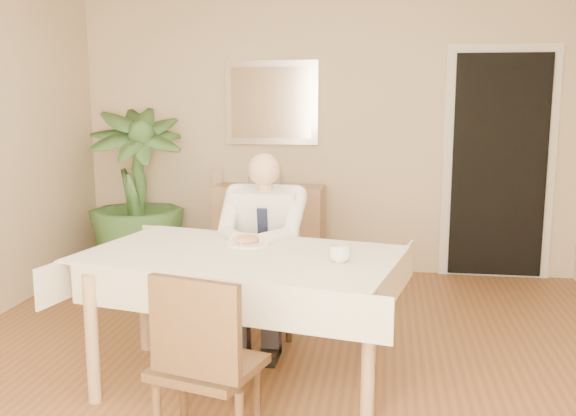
% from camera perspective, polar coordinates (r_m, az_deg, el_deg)
% --- Properties ---
extents(room, '(5.00, 5.02, 2.60)m').
position_cam_1_polar(room, '(3.43, -0.90, 4.77)').
color(room, brown).
rests_on(room, ground).
extents(window, '(1.34, 0.04, 1.44)m').
position_cam_1_polar(window, '(1.08, -23.61, 0.74)').
color(window, silver).
rests_on(window, room).
extents(doorway, '(0.96, 0.07, 2.10)m').
position_cam_1_polar(doorway, '(5.94, 18.22, 3.54)').
color(doorway, silver).
rests_on(doorway, ground).
extents(mirror, '(0.86, 0.04, 0.76)m').
position_cam_1_polar(mirror, '(5.93, -1.51, 9.34)').
color(mirror, silver).
rests_on(mirror, room).
extents(dining_table, '(1.92, 1.36, 0.75)m').
position_cam_1_polar(dining_table, '(3.58, -4.19, -5.32)').
color(dining_table, '#9C7854').
rests_on(dining_table, ground).
extents(chair_far, '(0.44, 0.44, 0.84)m').
position_cam_1_polar(chair_far, '(4.46, -1.63, -4.87)').
color(chair_far, '#3F2918').
rests_on(chair_far, ground).
extents(chair_near, '(0.51, 0.52, 0.88)m').
position_cam_1_polar(chair_near, '(2.84, -7.55, -13.21)').
color(chair_near, '#3F2918').
rests_on(chair_near, ground).
extents(seated_man, '(0.48, 0.72, 1.24)m').
position_cam_1_polar(seated_man, '(4.14, -2.35, -2.89)').
color(seated_man, white).
rests_on(seated_man, ground).
extents(plate, '(0.26, 0.26, 0.02)m').
position_cam_1_polar(plate, '(3.75, -3.64, -3.15)').
color(plate, white).
rests_on(plate, dining_table).
extents(food, '(0.14, 0.14, 0.06)m').
position_cam_1_polar(food, '(3.75, -3.65, -2.82)').
color(food, olive).
rests_on(food, dining_table).
extents(knife, '(0.01, 0.13, 0.01)m').
position_cam_1_polar(knife, '(3.68, -3.24, -3.13)').
color(knife, silver).
rests_on(knife, dining_table).
extents(fork, '(0.01, 0.13, 0.01)m').
position_cam_1_polar(fork, '(3.70, -4.45, -3.08)').
color(fork, silver).
rests_on(fork, dining_table).
extents(coffee_mug, '(0.13, 0.13, 0.09)m').
position_cam_1_polar(coffee_mug, '(3.36, 4.63, -4.07)').
color(coffee_mug, white).
rests_on(coffee_mug, dining_table).
extents(sideboard, '(1.02, 0.39, 0.80)m').
position_cam_1_polar(sideboard, '(5.91, -1.71, -1.87)').
color(sideboard, '#9C7854').
rests_on(sideboard, ground).
extents(photo_frame_left, '(0.10, 0.02, 0.14)m').
position_cam_1_polar(photo_frame_left, '(5.95, -6.39, 2.77)').
color(photo_frame_left, silver).
rests_on(photo_frame_left, sideboard).
extents(photo_frame_center, '(0.10, 0.02, 0.14)m').
position_cam_1_polar(photo_frame_center, '(5.93, -3.05, 2.79)').
color(photo_frame_center, silver).
rests_on(photo_frame_center, sideboard).
extents(photo_frame_right, '(0.10, 0.02, 0.14)m').
position_cam_1_polar(photo_frame_right, '(5.83, -1.18, 2.69)').
color(photo_frame_right, silver).
rests_on(photo_frame_right, sideboard).
extents(potted_palm, '(1.12, 1.12, 1.50)m').
position_cam_1_polar(potted_palm, '(5.89, -13.34, 1.28)').
color(potted_palm, '#2F5325').
rests_on(potted_palm, ground).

